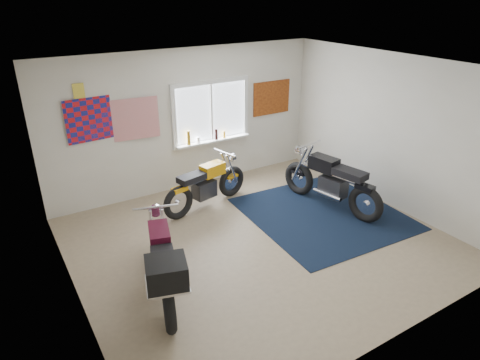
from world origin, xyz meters
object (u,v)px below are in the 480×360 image
maroon_tourer (163,265)px  black_chrome_bike (331,183)px  navy_rug (323,213)px  yellow_triumph (206,186)px

maroon_tourer → black_chrome_bike: bearing=-60.3°
navy_rug → maroon_tourer: size_ratio=1.30×
navy_rug → yellow_triumph: yellow_triumph is taller
navy_rug → black_chrome_bike: bearing=28.3°
navy_rug → maroon_tourer: bearing=-168.7°
yellow_triumph → maroon_tourer: (-1.64, -2.00, 0.12)m
yellow_triumph → maroon_tourer: maroon_tourer is taller
navy_rug → yellow_triumph: (-1.63, 1.35, 0.41)m
black_chrome_bike → maroon_tourer: size_ratio=1.06×
yellow_triumph → black_chrome_bike: 2.26m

